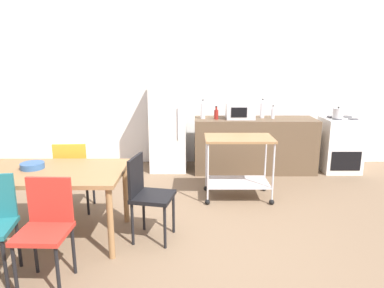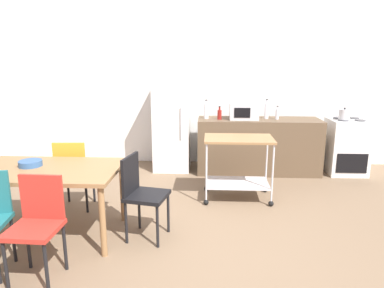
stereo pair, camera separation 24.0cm
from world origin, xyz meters
TOP-DOWN VIEW (x-y plane):
  - ground_plane at (0.00, 0.00)m, footprint 12.00×12.00m
  - back_wall at (0.00, 3.20)m, footprint 8.40×0.12m
  - kitchen_counter at (0.90, 2.60)m, footprint 2.00×0.64m
  - dining_table at (-1.60, 0.25)m, footprint 1.50×0.90m
  - chair_red at (-1.36, -0.49)m, footprint 0.41×0.41m
  - chair_mustard at (-1.59, 0.92)m, footprint 0.42×0.42m
  - chair_black at (-0.61, 0.25)m, footprint 0.47×0.47m
  - stove_oven at (2.35, 2.62)m, footprint 0.60×0.61m
  - refrigerator at (-0.55, 2.70)m, footprint 0.60×0.63m
  - kitchen_cart at (0.47, 1.39)m, footprint 0.91×0.57m
  - bottle_sparkling_water at (0.03, 2.60)m, footprint 0.08×0.08m
  - bottle_hot_sauce at (0.25, 2.53)m, footprint 0.07×0.07m
  - microwave at (0.64, 2.58)m, footprint 0.46×0.35m
  - bottle_sesame_oil at (1.02, 2.66)m, footprint 0.07×0.07m
  - bottle_soy_sauce at (1.19, 2.59)m, footprint 0.06×0.06m
  - fruit_bowl at (-1.80, 0.32)m, footprint 0.24×0.24m
  - kettle at (2.23, 2.52)m, footprint 0.24×0.17m

SIDE VIEW (x-z plane):
  - ground_plane at x=0.00m, z-range 0.00..0.00m
  - kitchen_counter at x=0.90m, z-range 0.00..0.90m
  - stove_oven at x=2.35m, z-range -0.01..0.91m
  - chair_red at x=-1.36m, z-range 0.07..0.96m
  - chair_mustard at x=-1.59m, z-range 0.07..0.96m
  - chair_black at x=-0.61m, z-range 0.07..0.96m
  - kitchen_cart at x=0.47m, z-range 0.15..1.00m
  - dining_table at x=-1.60m, z-range 0.30..1.05m
  - refrigerator at x=-0.55m, z-range 0.00..1.55m
  - fruit_bowl at x=-1.80m, z-range 0.75..0.81m
  - bottle_hot_sauce at x=0.25m, z-range 0.88..1.09m
  - bottle_soy_sauce at x=1.19m, z-range 0.88..1.10m
  - kettle at x=2.23m, z-range 0.91..1.10m
  - microwave at x=0.64m, z-range 0.90..1.16m
  - bottle_sesame_oil at x=1.02m, z-range 0.87..1.19m
  - bottle_sparkling_water at x=0.03m, z-range 0.88..1.19m
  - back_wall at x=0.00m, z-range 0.00..2.90m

